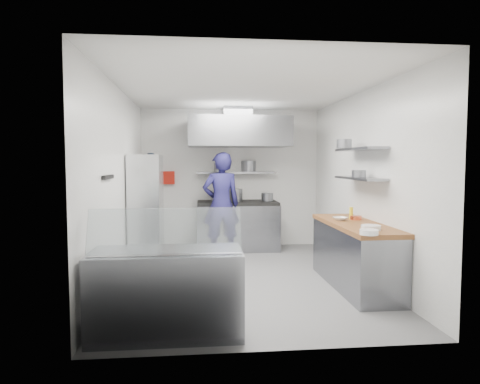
{
  "coord_description": "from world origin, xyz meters",
  "views": [
    {
      "loc": [
        -0.69,
        -6.26,
        1.73
      ],
      "look_at": [
        0.0,
        0.6,
        1.25
      ],
      "focal_mm": 32.0,
      "sensor_mm": 36.0,
      "label": 1
    }
  ],
  "objects": [
    {
      "name": "rack_bin_b",
      "position": [
        -1.53,
        1.26,
        1.3
      ],
      "size": [
        0.14,
        0.19,
        0.17
      ],
      "primitive_type": "cube",
      "color": "yellow",
      "rests_on": "wire_rack"
    },
    {
      "name": "shelf_pot_a",
      "position": [
        -0.23,
        2.54,
        1.63
      ],
      "size": [
        0.24,
        0.24,
        0.18
      ],
      "primitive_type": "cylinder",
      "color": "slate",
      "rests_on": "over_range_shelf"
    },
    {
      "name": "extractor_hood",
      "position": [
        0.1,
        1.93,
        2.3
      ],
      "size": [
        1.9,
        1.15,
        0.55
      ],
      "primitive_type": "cube",
      "color": "gray",
      "rests_on": "wall_back"
    },
    {
      "name": "display_case",
      "position": [
        -1.0,
        -2.0,
        0.42
      ],
      "size": [
        1.5,
        0.7,
        0.85
      ],
      "primitive_type": "cube",
      "color": "gray",
      "rests_on": "floor"
    },
    {
      "name": "rack_jar",
      "position": [
        -1.48,
        1.24,
        1.8
      ],
      "size": [
        0.12,
        0.12,
        0.18
      ],
      "primitive_type": "cylinder",
      "color": "black",
      "rests_on": "wire_rack"
    },
    {
      "name": "wall_right",
      "position": [
        1.8,
        0.0,
        1.4
      ],
      "size": [
        2.8,
        5.0,
        0.02
      ],
      "primitive_type": "cube",
      "rotation": [
        1.57,
        0.0,
        -1.57
      ],
      "color": "white",
      "rests_on": "floor"
    },
    {
      "name": "plate_stack_a",
      "position": [
        1.27,
        -1.57,
        0.93
      ],
      "size": [
        0.21,
        0.21,
        0.06
      ],
      "primitive_type": "cylinder",
      "color": "white",
      "rests_on": "prep_counter_top"
    },
    {
      "name": "chef",
      "position": [
        -0.25,
        1.61,
        0.96
      ],
      "size": [
        0.76,
        0.56,
        1.92
      ],
      "primitive_type": "imported",
      "rotation": [
        0.0,
        0.0,
        3.29
      ],
      "color": "#1D1B51",
      "rests_on": "floor"
    },
    {
      "name": "stock_pot_mid",
      "position": [
        0.05,
        2.19,
        1.08
      ],
      "size": [
        0.33,
        0.33,
        0.24
      ],
      "primitive_type": "cylinder",
      "color": "slate",
      "rests_on": "cooktop"
    },
    {
      "name": "knife_strip",
      "position": [
        -1.78,
        -0.9,
        1.55
      ],
      "size": [
        0.04,
        0.55,
        0.05
      ],
      "primitive_type": "cube",
      "color": "black",
      "rests_on": "wall_left"
    },
    {
      "name": "over_range_shelf",
      "position": [
        0.1,
        2.34,
        1.52
      ],
      "size": [
        1.6,
        0.3,
        0.04
      ],
      "primitive_type": "cube",
      "color": "gray",
      "rests_on": "wall_back"
    },
    {
      "name": "stock_pot_right",
      "position": [
        0.7,
        2.13,
        1.04
      ],
      "size": [
        0.24,
        0.24,
        0.16
      ],
      "primitive_type": "cylinder",
      "color": "slate",
      "rests_on": "cooktop"
    },
    {
      "name": "squeeze_bottle",
      "position": [
        1.54,
        -0.28,
        0.99
      ],
      "size": [
        0.05,
        0.05,
        0.18
      ],
      "primitive_type": "cylinder",
      "color": "yellow",
      "rests_on": "prep_counter_top"
    },
    {
      "name": "prep_counter_top",
      "position": [
        1.48,
        -0.6,
        0.87
      ],
      "size": [
        0.65,
        2.04,
        0.06
      ],
      "primitive_type": "cube",
      "color": "brown",
      "rests_on": "prep_counter_base"
    },
    {
      "name": "floor",
      "position": [
        0.0,
        0.0,
        0.0
      ],
      "size": [
        5.0,
        5.0,
        0.0
      ],
      "primitive_type": "plane",
      "color": "slate",
      "rests_on": "ground"
    },
    {
      "name": "stock_pot_left",
      "position": [
        -0.28,
        2.4,
        1.06
      ],
      "size": [
        0.26,
        0.26,
        0.2
      ],
      "primitive_type": "cylinder",
      "color": "slate",
      "rests_on": "cooktop"
    },
    {
      "name": "rack_bin_a",
      "position": [
        -1.53,
        1.04,
        0.8
      ],
      "size": [
        0.15,
        0.18,
        0.17
      ],
      "primitive_type": "cube",
      "color": "white",
      "rests_on": "wire_rack"
    },
    {
      "name": "ceiling",
      "position": [
        0.0,
        0.0,
        2.8
      ],
      "size": [
        5.0,
        5.0,
        0.0
      ],
      "primitive_type": "plane",
      "rotation": [
        3.14,
        0.0,
        0.0
      ],
      "color": "silver",
      "rests_on": "wall_back"
    },
    {
      "name": "wire_rack",
      "position": [
        -1.53,
        0.9,
        0.93
      ],
      "size": [
        0.5,
        0.9,
        1.85
      ],
      "primitive_type": "cube",
      "color": "silver",
      "rests_on": "floor"
    },
    {
      "name": "gas_range",
      "position": [
        0.1,
        2.1,
        0.45
      ],
      "size": [
        1.6,
        0.8,
        0.9
      ],
      "primitive_type": "cube",
      "color": "gray",
      "rests_on": "floor"
    },
    {
      "name": "hood_duct",
      "position": [
        0.1,
        2.15,
        2.68
      ],
      "size": [
        0.55,
        0.55,
        0.24
      ],
      "primitive_type": "cube",
      "color": "slate",
      "rests_on": "extractor_hood"
    },
    {
      "name": "copper_pan",
      "position": [
        1.6,
        -0.31,
        0.93
      ],
      "size": [
        0.17,
        0.17,
        0.06
      ],
      "primitive_type": "cylinder",
      "color": "#D7633C",
      "rests_on": "prep_counter_top"
    },
    {
      "name": "shelf_pot_d",
      "position": [
        1.54,
        0.07,
        2.01
      ],
      "size": [
        0.23,
        0.23,
        0.14
      ],
      "primitive_type": "cylinder",
      "color": "slate",
      "rests_on": "wall_shelf_upper"
    },
    {
      "name": "shelf_pot_c",
      "position": [
        1.62,
        -0.35,
        1.57
      ],
      "size": [
        0.2,
        0.2,
        0.1
      ],
      "primitive_type": "cylinder",
      "color": "slate",
      "rests_on": "wall_shelf_lower"
    },
    {
      "name": "wall_front",
      "position": [
        0.0,
        -2.5,
        1.4
      ],
      "size": [
        3.6,
        2.8,
        0.02
      ],
      "primitive_type": "cube",
      "rotation": [
        -1.57,
        0.0,
        0.0
      ],
      "color": "white",
      "rests_on": "floor"
    },
    {
      "name": "shelf_pot_b",
      "position": [
        0.37,
        2.48,
        1.65
      ],
      "size": [
        0.3,
        0.3,
        0.22
      ],
      "primitive_type": "cylinder",
      "color": "slate",
      "rests_on": "over_range_shelf"
    },
    {
      "name": "mixing_bowl",
      "position": [
        1.34,
        -0.36,
        0.92
      ],
      "size": [
        0.23,
        0.23,
        0.05
      ],
      "primitive_type": "imported",
      "rotation": [
        0.0,
        0.0,
        0.27
      ],
      "color": "white",
      "rests_on": "prep_counter_top"
    },
    {
      "name": "prep_counter_base",
      "position": [
        1.48,
        -0.6,
        0.42
      ],
      "size": [
        0.62,
        2.0,
        0.84
      ],
      "primitive_type": "cube",
      "color": "gray",
      "rests_on": "floor"
    },
    {
      "name": "wall_shelf_upper",
      "position": [
        1.64,
        -0.3,
        1.92
      ],
      "size": [
        0.3,
        1.3,
        0.04
      ],
      "primitive_type": "cube",
      "color": "gray",
      "rests_on": "wall_right"
    },
    {
      "name": "cooktop",
      "position": [
        0.1,
        2.1,
        0.93
      ],
      "size": [
        1.57,
        0.78,
        0.06
      ],
      "primitive_type": "cube",
      "color": "black",
      "rests_on": "gas_range"
    },
    {
      "name": "red_firebox",
      "position": [
        -1.25,
        2.44,
        1.42
      ],
      "size": [
        0.22,
        0.1,
        0.26
      ],
      "primitive_type": "cube",
      "color": "#B5180E",
      "rests_on": "wall_back"
    },
    {
      "name": "wall_left",
      "position": [
        -1.8,
        0.0,
        1.4
      ],
      "size": [
        2.8,
        5.0,
        0.02
      ],
      "primitive_type": "cube",
      "rotation": [
        1.57,
        0.0,
        1.57
      ],
      "color": "white",
      "rests_on": "floor"
    },
    {
      "name": "wall_shelf_lower",
      "position": [
        1.64,
        -0.3,
        1.5
      ],
      "size": [
        0.3,
        1.3,
        0.04
      ],
      "primitive_type": "cube",
      "color": "gray",
      "rests_on": "wall_right"
    },
    {
      "name": "wall_back",
      "position": [
        0.0,
        2.5,
        1.4
      ],
      "size": [
        3.6,
        2.8,
        0.02
      ],
      "primitive_type": "cube",
      "rotation": [
        1.57,
        0.0,
        0.0
      ],
      "color": "white",
      "rests_on": "floor"
    },
    {
      "name": "plate_stack_b",
      "position": [
        1.43,
        -1.25,
        0.93
      ],
      "size": [
        0.24,
        0.24,
        0.06
      ],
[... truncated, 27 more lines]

